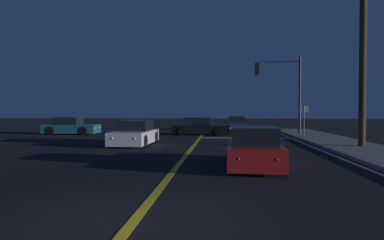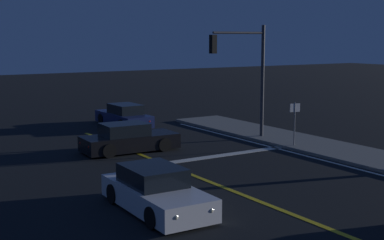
{
  "view_description": "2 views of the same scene",
  "coord_description": "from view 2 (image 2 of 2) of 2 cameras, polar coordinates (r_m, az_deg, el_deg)",
  "views": [
    {
      "loc": [
        1.48,
        -5.72,
        1.88
      ],
      "look_at": [
        -0.66,
        20.6,
        1.19
      ],
      "focal_mm": 34.11,
      "sensor_mm": 36.0,
      "label": 1
    },
    {
      "loc": [
        -10.92,
        -0.27,
        5.23
      ],
      "look_at": [
        0.51,
        17.81,
        2.01
      ],
      "focal_mm": 50.94,
      "sensor_mm": 36.0,
      "label": 2
    }
  ],
  "objects": [
    {
      "name": "car_far_approaching_black",
      "position": [
        25.46,
        -6.65,
        -2.0
      ],
      "size": [
        4.51,
        2.01,
        1.34
      ],
      "rotation": [
        0.0,
        0.0,
        -1.61
      ],
      "color": "black",
      "rests_on": "ground"
    },
    {
      "name": "car_distant_tail_white",
      "position": [
        16.8,
        -3.82,
        -7.5
      ],
      "size": [
        1.98,
        4.48,
        1.34
      ],
      "rotation": [
        0.0,
        0.0,
        3.12
      ],
      "color": "silver",
      "rests_on": "ground"
    },
    {
      "name": "traffic_signal_near_right",
      "position": [
        27.69,
        5.58,
        5.76
      ],
      "size": [
        3.35,
        0.28,
        5.89
      ],
      "rotation": [
        0.0,
        0.0,
        3.14
      ],
      "color": "#38383D",
      "rests_on": "ground"
    },
    {
      "name": "street_sign_corner",
      "position": [
        26.35,
        10.7,
        0.27
      ],
      "size": [
        0.56,
        0.1,
        2.21
      ],
      "color": "slate",
      "rests_on": "ground"
    },
    {
      "name": "lane_line_center",
      "position": [
        16.13,
        12.9,
        -10.55
      ],
      "size": [
        0.2,
        35.31,
        0.01
      ],
      "primitive_type": "cube",
      "color": "gold",
      "rests_on": "ground"
    },
    {
      "name": "stop_bar",
      "position": [
        24.67,
        3.49,
        -3.67
      ],
      "size": [
        6.4,
        0.5,
        0.01
      ],
      "primitive_type": "cube",
      "color": "silver",
      "rests_on": "ground"
    },
    {
      "name": "car_side_waiting_navy",
      "position": [
        32.87,
        -7.14,
        0.38
      ],
      "size": [
        1.86,
        4.67,
        1.34
      ],
      "rotation": [
        0.0,
        0.0,
        0.02
      ],
      "color": "navy",
      "rests_on": "ground"
    }
  ]
}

